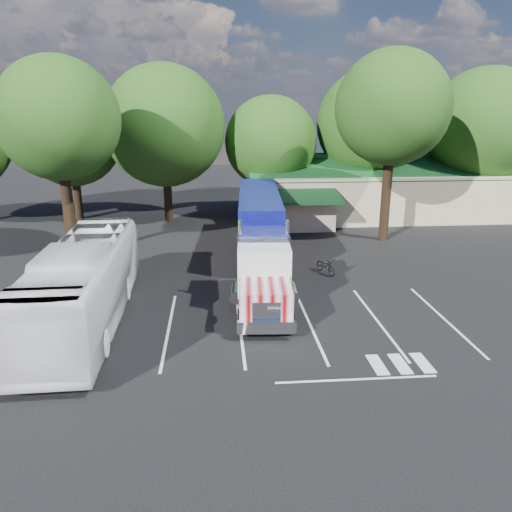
{
  "coord_description": "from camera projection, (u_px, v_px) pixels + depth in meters",
  "views": [
    {
      "loc": [
        -1.01,
        -26.76,
        9.54
      ],
      "look_at": [
        1.1,
        -1.68,
        2.0
      ],
      "focal_mm": 35.0,
      "sensor_mm": 36.0,
      "label": 1
    }
  ],
  "objects": [
    {
      "name": "event_hall",
      "position": [
        375.0,
        190.0,
        45.83
      ],
      "size": [
        24.2,
        14.12,
        5.55
      ],
      "color": "beige",
      "rests_on": "ground"
    },
    {
      "name": "semi_truck",
      "position": [
        260.0,
        225.0,
        31.15
      ],
      "size": [
        4.13,
        20.68,
        4.31
      ],
      "rotation": [
        0.0,
        0.0,
        -0.07
      ],
      "color": "black",
      "rests_on": "ground"
    },
    {
      "name": "tour_bus",
      "position": [
        84.0,
        283.0,
        22.55
      ],
      "size": [
        3.41,
        13.52,
        3.75
      ],
      "primitive_type": "imported",
      "rotation": [
        0.0,
        0.0,
        0.02
      ],
      "color": "white",
      "rests_on": "ground"
    },
    {
      "name": "tree_near_right",
      "position": [
        393.0,
        108.0,
        34.69
      ],
      "size": [
        8.0,
        8.0,
        13.5
      ],
      "color": "black",
      "rests_on": "ground"
    },
    {
      "name": "tree_row_b",
      "position": [
        71.0,
        137.0,
        42.27
      ],
      "size": [
        8.4,
        8.4,
        11.35
      ],
      "color": "black",
      "rests_on": "ground"
    },
    {
      "name": "tree_near_left",
      "position": [
        58.0,
        119.0,
        30.72
      ],
      "size": [
        7.6,
        7.6,
        12.65
      ],
      "color": "black",
      "rests_on": "ground"
    },
    {
      "name": "silver_sedan",
      "position": [
        368.0,
        215.0,
        42.49
      ],
      "size": [
        4.42,
        1.78,
        1.43
      ],
      "primitive_type": "imported",
      "rotation": [
        0.0,
        0.0,
        1.63
      ],
      "color": "#B1B5B9",
      "rests_on": "ground"
    },
    {
      "name": "ground",
      "position": [
        234.0,
        282.0,
        28.36
      ],
      "size": [
        120.0,
        120.0,
        0.0
      ],
      "primitive_type": "plane",
      "color": "black",
      "rests_on": "ground"
    },
    {
      "name": "tree_row_e",
      "position": [
        371.0,
        124.0,
        44.27
      ],
      "size": [
        9.6,
        9.6,
        12.9
      ],
      "color": "black",
      "rests_on": "ground"
    },
    {
      "name": "woman",
      "position": [
        268.0,
        285.0,
        25.27
      ],
      "size": [
        0.62,
        0.76,
        1.8
      ],
      "primitive_type": "imported",
      "rotation": [
        0.0,
        0.0,
        1.9
      ],
      "color": "black",
      "rests_on": "ground"
    },
    {
      "name": "bicycle",
      "position": [
        326.0,
        265.0,
        29.65
      ],
      "size": [
        1.3,
        1.97,
        0.98
      ],
      "primitive_type": "imported",
      "rotation": [
        0.0,
        0.0,
        0.39
      ],
      "color": "black",
      "rests_on": "ground"
    },
    {
      "name": "tree_row_f",
      "position": [
        485.0,
        128.0,
        44.01
      ],
      "size": [
        10.4,
        10.4,
        13.0
      ],
      "color": "black",
      "rests_on": "ground"
    },
    {
      "name": "tree_row_d",
      "position": [
        271.0,
        142.0,
        43.5
      ],
      "size": [
        8.0,
        8.0,
        10.6
      ],
      "color": "black",
      "rests_on": "ground"
    },
    {
      "name": "tree_row_c",
      "position": [
        164.0,
        126.0,
        41.12
      ],
      "size": [
        10.0,
        10.0,
        13.05
      ],
      "color": "black",
      "rests_on": "ground"
    }
  ]
}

